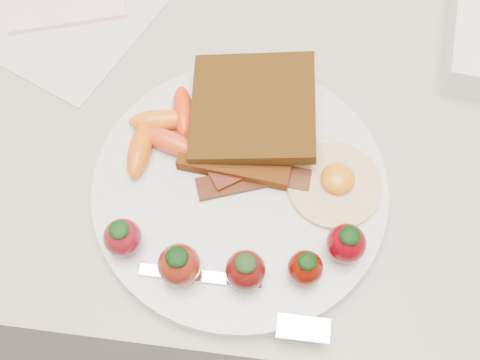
# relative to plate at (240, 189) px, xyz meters

# --- Properties ---
(counter) EXTENTS (2.00, 0.60, 0.90)m
(counter) POSITION_rel_plate_xyz_m (0.03, 0.15, -0.46)
(counter) COLOR gray
(counter) RESTS_ON ground
(plate) EXTENTS (0.27, 0.27, 0.02)m
(plate) POSITION_rel_plate_xyz_m (0.00, 0.00, 0.00)
(plate) COLOR silver
(plate) RESTS_ON counter
(toast_lower) EXTENTS (0.11, 0.11, 0.01)m
(toast_lower) POSITION_rel_plate_xyz_m (-0.00, 0.05, 0.02)
(toast_lower) COLOR #361804
(toast_lower) RESTS_ON plate
(toast_upper) EXTENTS (0.13, 0.12, 0.03)m
(toast_upper) POSITION_rel_plate_xyz_m (0.00, 0.07, 0.03)
(toast_upper) COLOR black
(toast_upper) RESTS_ON toast_lower
(fried_egg) EXTENTS (0.10, 0.10, 0.02)m
(fried_egg) POSITION_rel_plate_xyz_m (0.09, 0.01, 0.01)
(fried_egg) COLOR #F7F2B5
(fried_egg) RESTS_ON plate
(bacon_strips) EXTENTS (0.10, 0.08, 0.01)m
(bacon_strips) POSITION_rel_plate_xyz_m (0.01, 0.01, 0.01)
(bacon_strips) COLOR black
(bacon_strips) RESTS_ON plate
(baby_carrots) EXTENTS (0.08, 0.11, 0.02)m
(baby_carrots) POSITION_rel_plate_xyz_m (-0.08, 0.04, 0.02)
(baby_carrots) COLOR orange
(baby_carrots) RESTS_ON plate
(strawberries) EXTENTS (0.22, 0.07, 0.04)m
(strawberries) POSITION_rel_plate_xyz_m (0.01, -0.07, 0.03)
(strawberries) COLOR maroon
(strawberries) RESTS_ON plate
(fork) EXTENTS (0.16, 0.05, 0.00)m
(fork) POSITION_rel_plate_xyz_m (0.02, -0.10, 0.01)
(fork) COLOR white
(fork) RESTS_ON plate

